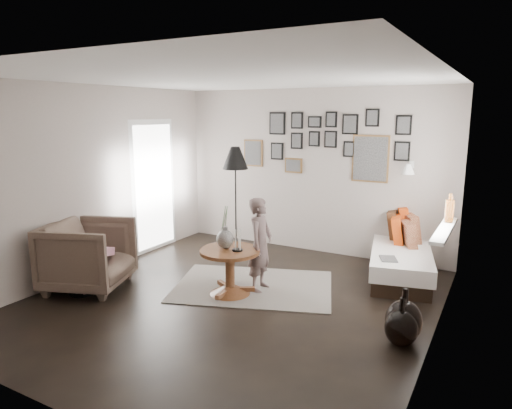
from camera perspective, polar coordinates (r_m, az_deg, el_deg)
The scene contains 23 objects.
ground at distance 5.62m, azimuth -2.99°, elevation -11.92°, with size 4.80×4.80×0.00m, color black.
wall_back at distance 7.36m, azimuth 6.88°, elevation 4.13°, with size 4.50×4.50×0.00m, color #AA9D95.
wall_front at distance 3.51m, azimuth -24.59°, elevation -4.94°, with size 4.50×4.50×0.00m, color #AA9D95.
wall_left at distance 6.70m, azimuth -19.67°, elevation 2.83°, with size 4.80×4.80×0.00m, color #AA9D95.
wall_right at distance 4.49m, azimuth 21.99°, elevation -1.31°, with size 4.80×4.80×0.00m, color #AA9D95.
ceiling at distance 5.17m, azimuth -3.30°, elevation 15.57°, with size 4.80×4.80×0.00m, color white.
door_left at distance 7.56m, azimuth -12.66°, elevation 2.22°, with size 0.00×2.14×2.14m.
window_right at distance 5.88m, azimuth 22.70°, elevation -2.18°, with size 0.15×1.32×1.30m.
gallery_wall at distance 7.20m, azimuth 9.05°, elevation 7.45°, with size 2.74×0.03×1.08m.
wall_sconce at distance 6.65m, azimuth 18.51°, elevation 4.26°, with size 0.18×0.36×0.16m.
rug at distance 6.03m, azimuth -0.33°, elevation -10.17°, with size 2.00×1.40×0.01m, color beige.
pedestal_table at distance 5.71m, azimuth -3.27°, elevation -8.62°, with size 0.74×0.74×0.58m.
vase at distance 5.62m, azimuth -3.90°, elevation -3.88°, with size 0.21×0.21×0.53m.
candles at distance 5.52m, azimuth -2.35°, elevation -4.48°, with size 0.13×0.13×0.27m.
daybed at distance 6.67m, azimuth 17.84°, elevation -6.15°, with size 1.14×1.90×0.87m.
magazine_on_daybed at distance 6.04m, azimuth 16.22°, elevation -6.53°, with size 0.20×0.27×0.01m, color black.
armchair at distance 6.22m, azimuth -20.23°, elevation -5.95°, with size 0.94×0.97×0.88m, color brown.
armchair_cushion at distance 6.22m, azimuth -19.72°, elevation -5.55°, with size 0.40×0.40×0.10m, color silver.
floor_lamp at distance 7.05m, azimuth -2.60°, elevation 5.32°, with size 0.40×0.40×1.71m.
magazine_basket at distance 6.16m, azimuth -20.95°, elevation -8.65°, with size 0.34×0.34×0.38m.
demijohn_large at distance 4.87m, azimuth 17.97°, elevation -13.62°, with size 0.36×0.36×0.54m.
demijohn_small at distance 4.77m, azimuth 17.70°, elevation -14.46°, with size 0.32×0.32×0.49m.
child at distance 5.74m, azimuth 0.55°, elevation -5.04°, with size 0.44×0.29×1.20m, color brown.
Camera 1 is at (2.75, -4.36, 2.23)m, focal length 32.00 mm.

